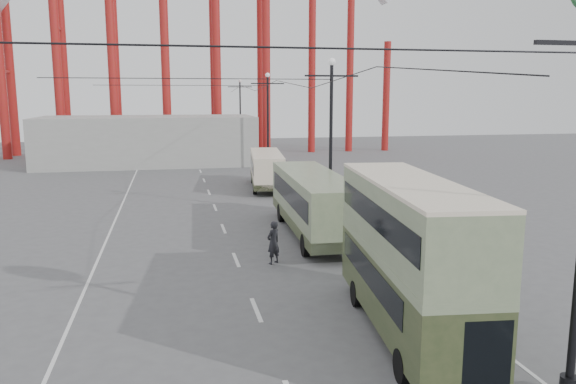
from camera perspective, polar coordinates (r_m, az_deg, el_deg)
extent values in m
plane|color=#535356|center=(16.09, 2.65, -16.76)|extent=(160.00, 160.00, 0.00)
cube|color=silver|center=(33.80, -7.04, -2.55)|extent=(0.15, 82.00, 0.01)
cube|color=silver|center=(35.83, 3.08, -1.78)|extent=(0.12, 120.00, 0.01)
cube|color=silver|center=(34.84, -17.06, -2.54)|extent=(0.12, 120.00, 0.01)
cylinder|color=black|center=(33.34, 4.37, 5.14)|extent=(0.20, 0.20, 9.00)
cylinder|color=black|center=(33.95, 4.27, -2.02)|extent=(0.44, 0.44, 0.50)
cube|color=black|center=(33.25, 4.45, 11.68)|extent=(3.20, 0.10, 0.10)
sphere|color=white|center=(33.29, 4.47, 13.06)|extent=(0.44, 0.44, 0.44)
cylinder|color=black|center=(54.77, -2.06, 6.98)|extent=(0.20, 0.20, 9.00)
cylinder|color=black|center=(55.15, -2.03, 2.56)|extent=(0.44, 0.44, 0.50)
cube|color=black|center=(54.72, -2.08, 10.96)|extent=(3.20, 0.10, 0.10)
sphere|color=white|center=(54.74, -2.09, 11.79)|extent=(0.44, 0.44, 0.44)
cylinder|color=black|center=(76.53, -4.87, 7.75)|extent=(0.20, 0.20, 9.00)
cylinder|color=black|center=(76.80, -4.82, 4.58)|extent=(0.44, 0.44, 0.50)
cube|color=black|center=(76.49, -4.91, 10.60)|extent=(3.20, 0.10, 0.10)
sphere|color=white|center=(76.51, -4.92, 11.20)|extent=(0.44, 0.44, 0.44)
cylinder|color=maroon|center=(71.36, -27.13, 10.20)|extent=(1.00, 1.00, 18.00)
cylinder|color=maroon|center=(75.23, -26.33, 10.18)|extent=(1.00, 1.00, 18.00)
cylinder|color=maroon|center=(70.31, -22.57, 14.22)|extent=(1.00, 1.00, 27.00)
cylinder|color=maroon|center=(74.24, -21.99, 13.99)|extent=(1.00, 1.00, 27.00)
cylinder|color=maroon|center=(74.00, -17.42, 17.77)|extent=(1.00, 1.00, 36.00)
cylinder|color=maroon|center=(72.53, 2.48, 15.97)|extent=(0.90, 0.90, 30.00)
cylinder|color=maroon|center=(73.59, 6.32, 12.71)|extent=(0.90, 0.90, 22.00)
cylinder|color=maroon|center=(75.18, 9.94, 9.51)|extent=(0.90, 0.90, 14.00)
cube|color=gray|center=(61.15, -14.00, 5.11)|extent=(22.00, 10.00, 5.00)
cube|color=#2E3A1F|center=(17.48, 12.05, -9.57)|extent=(3.12, 9.02, 1.94)
cube|color=black|center=(17.35, 12.10, -8.33)|extent=(2.97, 7.27, 0.80)
cube|color=#6D7E5C|center=(17.15, 12.18, -6.08)|extent=(3.14, 9.02, 0.27)
cube|color=#6D7E5C|center=(16.88, 12.32, -2.47)|extent=(3.12, 9.02, 1.94)
cube|color=black|center=(16.86, 12.33, -2.18)|extent=(3.10, 8.50, 0.75)
cube|color=beige|center=(16.70, 12.44, 0.96)|extent=(3.14, 9.02, 0.11)
cylinder|color=black|center=(19.81, 6.94, -10.19)|extent=(0.34, 0.90, 0.88)
cylinder|color=black|center=(20.33, 12.52, -9.83)|extent=(0.34, 0.90, 0.88)
cylinder|color=black|center=(15.10, 11.53, -16.95)|extent=(0.34, 0.90, 0.88)
cylinder|color=black|center=(15.78, 18.76, -16.08)|extent=(0.34, 0.90, 0.88)
cube|color=#6D7E5C|center=(29.01, 2.57, -0.91)|extent=(3.02, 11.43, 2.47)
cube|color=black|center=(28.93, 2.58, -0.11)|extent=(3.01, 10.20, 0.98)
cube|color=#2E3A1F|center=(29.21, 2.55, -2.80)|extent=(3.05, 11.43, 0.52)
cube|color=#6D7E5C|center=(28.79, 2.59, 1.67)|extent=(3.04, 11.43, 0.16)
cylinder|color=black|center=(32.14, -0.67, -2.19)|extent=(0.33, 1.04, 1.03)
cylinder|color=black|center=(32.57, 3.38, -2.04)|extent=(0.33, 1.04, 1.03)
cylinder|color=black|center=(25.62, 1.68, -5.31)|extent=(0.33, 1.04, 1.03)
cylinder|color=black|center=(26.16, 6.71, -5.05)|extent=(0.33, 1.04, 1.03)
cube|color=beige|center=(43.92, -2.21, 2.44)|extent=(3.24, 9.14, 2.15)
cube|color=black|center=(43.88, -2.22, 2.90)|extent=(3.16, 8.08, 0.85)
cube|color=#2E3A1F|center=(44.04, -2.21, 1.34)|extent=(3.27, 9.15, 0.45)
cube|color=beige|center=(43.79, -2.22, 3.92)|extent=(3.26, 9.14, 0.14)
cylinder|color=black|center=(46.34, -3.60, 1.41)|extent=(0.35, 0.92, 0.89)
cylinder|color=black|center=(46.44, -1.11, 1.45)|extent=(0.35, 0.92, 0.89)
cylinder|color=black|center=(41.39, -3.40, 0.41)|extent=(0.35, 0.92, 0.89)
cylinder|color=black|center=(41.50, -0.61, 0.45)|extent=(0.35, 0.92, 0.89)
imported|color=black|center=(24.25, -1.50, -5.15)|extent=(0.82, 0.76, 1.88)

